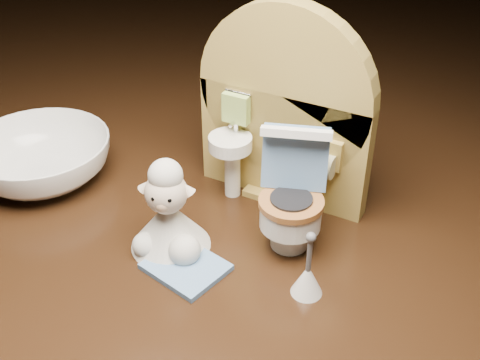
{
  "coord_description": "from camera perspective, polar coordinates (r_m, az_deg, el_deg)",
  "views": [
    {
      "loc": [
        0.15,
        -0.28,
        0.27
      ],
      "look_at": [
        -0.0,
        0.01,
        0.05
      ],
      "focal_mm": 45.0,
      "sensor_mm": 36.0,
      "label": 1
    }
  ],
  "objects": [
    {
      "name": "ceramic_bowl",
      "position": [
        0.5,
        -18.36,
        1.87
      ],
      "size": [
        0.13,
        0.13,
        0.03
      ],
      "primitive_type": "imported",
      "rotation": [
        0.0,
        0.0,
        -0.15
      ],
      "color": "white",
      "rests_on": "ground"
    },
    {
      "name": "plush_lamb",
      "position": [
        0.4,
        -6.77,
        -3.64
      ],
      "size": [
        0.06,
        0.05,
        0.07
      ],
      "rotation": [
        0.0,
        0.0,
        0.36
      ],
      "color": "beige",
      "rests_on": "ground"
    },
    {
      "name": "backdrop_panel",
      "position": [
        0.43,
        4.1,
        5.87
      ],
      "size": [
        0.13,
        0.05,
        0.15
      ],
      "color": "#A98B3E",
      "rests_on": "ground"
    },
    {
      "name": "toilet_brush",
      "position": [
        0.38,
        6.41,
        -9.16
      ],
      "size": [
        0.02,
        0.02,
        0.05
      ],
      "color": "white",
      "rests_on": "ground"
    },
    {
      "name": "toy_toilet",
      "position": [
        0.41,
        4.98,
        -1.98
      ],
      "size": [
        0.05,
        0.06,
        0.09
      ],
      "rotation": [
        0.0,
        0.0,
        0.33
      ],
      "color": "white",
      "rests_on": "ground"
    },
    {
      "name": "bath_mat",
      "position": [
        0.4,
        -5.16,
        -8.2
      ],
      "size": [
        0.06,
        0.05,
        0.0
      ],
      "primitive_type": "cube",
      "rotation": [
        0.0,
        0.0,
        -0.21
      ],
      "color": "#5B82B0",
      "rests_on": "ground"
    }
  ]
}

